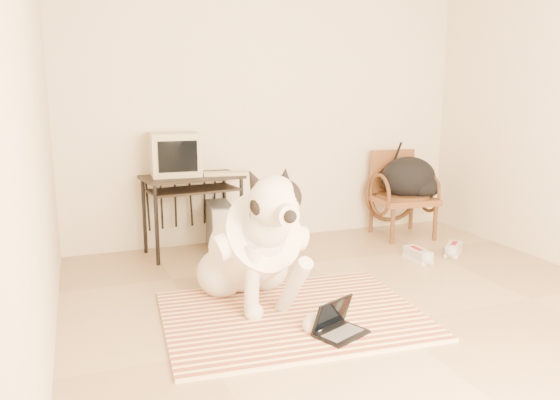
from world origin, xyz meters
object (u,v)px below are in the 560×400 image
dog (254,247)px  crt_monitor (175,154)px  backpack (411,179)px  laptop (338,325)px  pc_tower (220,227)px  computer_desk (192,187)px  rattan_chair (401,194)px

dog → crt_monitor: bearing=101.5°
crt_monitor → backpack: 2.36m
laptop → pc_tower: (-0.21, 2.03, 0.15)m
computer_desk → crt_monitor: bearing=150.6°
laptop → computer_desk: bearing=102.7°
dog → crt_monitor: 1.52m
pc_tower → crt_monitor: bearing=169.3°
laptop → rattan_chair: size_ratio=0.43×
dog → backpack: 2.36m
dog → computer_desk: (-0.15, 1.33, 0.21)m
crt_monitor → dog: bearing=-78.5°
laptop → backpack: bearing=47.0°
laptop → computer_desk: 2.15m
crt_monitor → rattan_chair: size_ratio=0.51×
laptop → crt_monitor: size_ratio=0.83×
laptop → backpack: 2.59m
dog → laptop: (0.31, -0.69, -0.34)m
computer_desk → laptop: bearing=-77.3°
laptop → computer_desk: computer_desk is taller
computer_desk → backpack: backpack is taller
dog → crt_monitor: (-0.29, 1.41, 0.50)m
dog → pc_tower: size_ratio=2.88×
backpack → crt_monitor: bearing=174.1°
laptop → pc_tower: size_ratio=0.74×
crt_monitor → pc_tower: (0.38, -0.07, -0.69)m
computer_desk → rattan_chair: size_ratio=1.07×
dog → pc_tower: 1.35m
computer_desk → backpack: size_ratio=1.59×
backpack → computer_desk: bearing=175.7°
crt_monitor → pc_tower: crt_monitor is taller
rattan_chair → crt_monitor: bearing=175.4°
computer_desk → pc_tower: 0.47m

